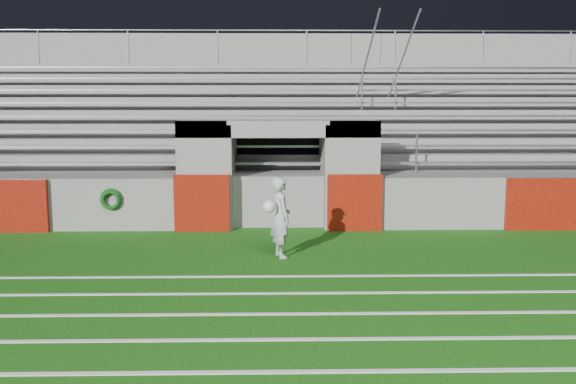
{
  "coord_description": "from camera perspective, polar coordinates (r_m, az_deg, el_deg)",
  "views": [
    {
      "loc": [
        -0.08,
        -11.96,
        3.1
      ],
      "look_at": [
        0.2,
        1.8,
        1.1
      ],
      "focal_mm": 40.0,
      "sensor_mm": 36.0,
      "label": 1
    }
  ],
  "objects": [
    {
      "name": "stadium_structure",
      "position": [
        19.99,
        -0.94,
        3.65
      ],
      "size": [
        26.0,
        8.48,
        5.42
      ],
      "color": "slate",
      "rests_on": "ground"
    },
    {
      "name": "goalkeeper_with_ball",
      "position": [
        12.6,
        -0.69,
        -2.21
      ],
      "size": [
        0.62,
        0.67,
        1.6
      ],
      "color": "#A9ADB3",
      "rests_on": "ground"
    },
    {
      "name": "hose_coil",
      "position": [
        15.55,
        -15.47,
        -0.65
      ],
      "size": [
        0.52,
        0.14,
        0.52
      ],
      "color": "#0E4612",
      "rests_on": "ground"
    },
    {
      "name": "ground",
      "position": [
        12.35,
        -0.76,
        -6.26
      ],
      "size": [
        90.0,
        90.0,
        0.0
      ],
      "primitive_type": "plane",
      "color": "#15510D",
      "rests_on": "ground"
    },
    {
      "name": "field_markings",
      "position": [
        7.61,
        -0.47,
        -15.7
      ],
      "size": [
        28.0,
        8.09,
        0.01
      ],
      "color": "white",
      "rests_on": "ground"
    }
  ]
}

